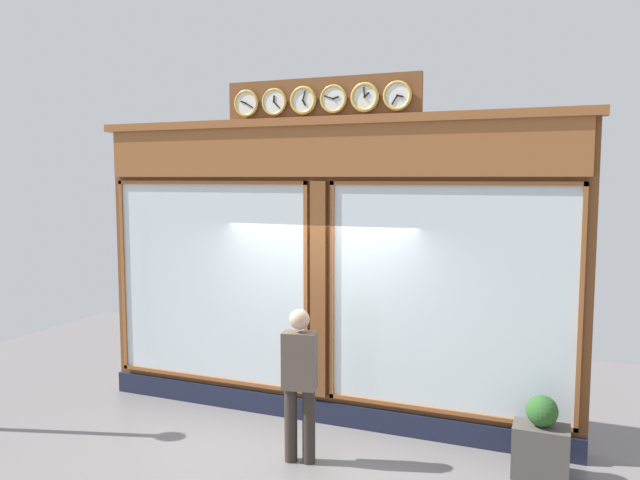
% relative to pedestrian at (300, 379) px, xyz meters
% --- Properties ---
extents(shop_facade, '(6.36, 0.42, 4.28)m').
position_rel_pedestrian_xyz_m(shop_facade, '(0.22, -1.25, 1.01)').
color(shop_facade, brown).
rests_on(shop_facade, ground_plane).
extents(pedestrian, '(0.39, 0.28, 1.69)m').
position_rel_pedestrian_xyz_m(pedestrian, '(0.00, 0.00, 0.00)').
color(pedestrian, '#312A24').
rests_on(pedestrian, ground_plane).
extents(planter_box, '(0.56, 0.36, 0.54)m').
position_rel_pedestrian_xyz_m(planter_box, '(-2.44, -0.62, -0.66)').
color(planter_box, '#4C4742').
rests_on(planter_box, ground_plane).
extents(planter_shrub, '(0.32, 0.32, 0.32)m').
position_rel_pedestrian_xyz_m(planter_shrub, '(-2.44, -0.62, -0.23)').
color(planter_shrub, '#285623').
rests_on(planter_shrub, planter_box).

